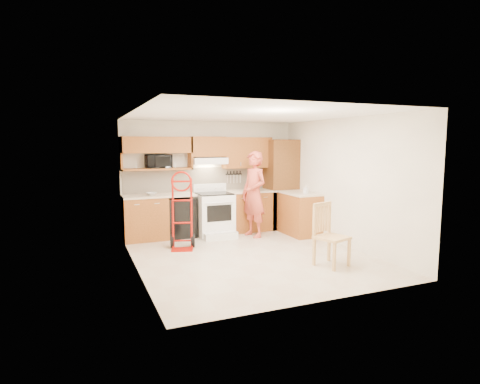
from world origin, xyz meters
TOP-DOWN VIEW (x-y plane):
  - floor at (0.00, 0.00)m, footprint 4.00×4.50m
  - ceiling at (0.00, 0.00)m, footprint 4.00×4.50m
  - wall_back at (0.00, 2.26)m, footprint 4.00×0.02m
  - wall_front at (0.00, -2.26)m, footprint 4.00×0.02m
  - wall_left at (-2.01, 0.00)m, footprint 0.02×4.50m
  - wall_right at (2.01, 0.00)m, footprint 0.02×4.50m
  - backsplash at (0.00, 2.23)m, footprint 3.92×0.03m
  - lower_cab_left at (-1.55, 1.95)m, footprint 0.90×0.60m
  - dishwasher at (-0.80, 1.95)m, footprint 0.60×0.60m
  - lower_cab_right at (0.83, 1.95)m, footprint 1.14×0.60m
  - countertop_left at (-1.25, 1.95)m, footprint 1.50×0.63m
  - countertop_right at (0.83, 1.95)m, footprint 1.14×0.63m
  - cab_return_right at (1.70, 1.15)m, footprint 0.60×1.00m
  - countertop_return at (1.70, 1.15)m, footprint 0.63×1.00m
  - pantry_tall at (1.65, 1.95)m, footprint 0.70×0.60m
  - upper_cab_left at (-1.25, 2.08)m, footprint 1.50×0.33m
  - upper_shelf_mw at (-1.25, 2.08)m, footprint 1.50×0.33m
  - upper_cab_center at (-0.12, 2.08)m, footprint 0.76×0.33m
  - upper_cab_right at (0.83, 2.08)m, footprint 1.14×0.33m
  - range_hood at (-0.12, 2.02)m, footprint 0.76×0.46m
  - knife_strip at (0.55, 2.21)m, footprint 0.40×0.05m
  - microwave at (-1.22, 2.08)m, footprint 0.54×0.39m
  - range at (-0.09, 1.69)m, footprint 0.76×1.00m
  - person at (0.68, 1.35)m, footprint 0.60×0.76m
  - hand_truck at (-1.02, 0.93)m, footprint 0.65×0.62m
  - dining_chair at (0.99, -1.05)m, footprint 0.60×0.63m
  - soap_bottle at (1.70, 0.90)m, footprint 0.11×0.11m
  - bowl at (-1.41, 1.95)m, footprint 0.27×0.27m

SIDE VIEW (x-z plane):
  - floor at x=0.00m, z-range -0.02..0.00m
  - dishwasher at x=-0.80m, z-range 0.00..0.85m
  - lower_cab_left at x=-1.55m, z-range 0.00..0.90m
  - lower_cab_right at x=0.83m, z-range 0.00..0.90m
  - cab_return_right at x=1.70m, z-range 0.00..0.90m
  - dining_chair at x=0.99m, z-range 0.00..1.03m
  - range at x=-0.09m, z-range 0.00..1.12m
  - hand_truck at x=-1.02m, z-range 0.00..1.34m
  - countertop_left at x=-1.25m, z-range 0.90..0.94m
  - countertop_right at x=0.83m, z-range 0.90..0.94m
  - countertop_return at x=1.70m, z-range 0.90..0.94m
  - person at x=0.68m, z-range 0.00..1.85m
  - bowl at x=-1.41m, z-range 0.94..0.99m
  - soap_bottle at x=1.70m, z-range 0.94..1.12m
  - pantry_tall at x=1.65m, z-range 0.00..2.10m
  - backsplash at x=0.00m, z-range 0.92..1.48m
  - knife_strip at x=0.55m, z-range 1.09..1.39m
  - wall_back at x=0.00m, z-range 0.00..2.50m
  - wall_front at x=0.00m, z-range 0.00..2.50m
  - wall_left at x=-2.01m, z-range 0.00..2.50m
  - wall_right at x=2.01m, z-range 0.00..2.50m
  - upper_shelf_mw at x=-1.25m, z-range 1.45..1.49m
  - range_hood at x=-0.12m, z-range 1.56..1.70m
  - microwave at x=-1.22m, z-range 1.49..1.78m
  - upper_cab_right at x=0.83m, z-range 1.45..2.15m
  - upper_cab_center at x=-0.12m, z-range 1.72..2.16m
  - upper_cab_left at x=-1.25m, z-range 1.81..2.15m
  - ceiling at x=0.00m, z-range 2.50..2.52m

